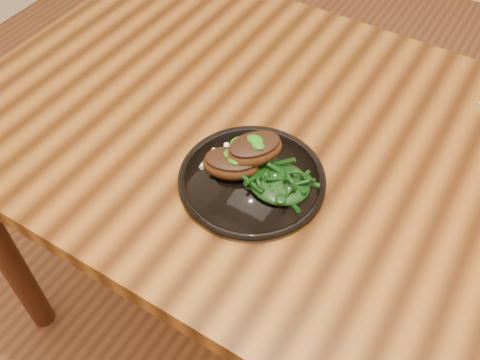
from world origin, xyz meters
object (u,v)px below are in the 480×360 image
object	(u,v)px
desk	(373,203)
plate	(252,179)
greens_heap	(279,180)
lamb_chop_front	(231,163)

from	to	relation	value
desk	plate	distance (m)	0.24
desk	greens_heap	bearing A→B (deg)	-135.16
plate	lamb_chop_front	size ratio (longest dim) A/B	2.20
greens_heap	lamb_chop_front	bearing A→B (deg)	-171.06
plate	greens_heap	world-z (taller)	greens_heap
desk	plate	xyz separation A→B (m)	(-0.18, -0.13, 0.09)
desk	lamb_chop_front	distance (m)	0.28
lamb_chop_front	greens_heap	world-z (taller)	lamb_chop_front
lamb_chop_front	greens_heap	bearing A→B (deg)	8.94
lamb_chop_front	desk	bearing A→B (deg)	33.71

